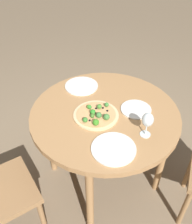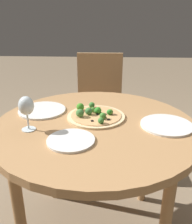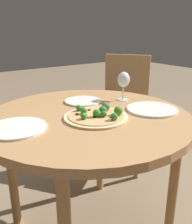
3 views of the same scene
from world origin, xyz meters
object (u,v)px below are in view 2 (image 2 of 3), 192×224
(plate_far, at_px, (167,125))
(plate_side, at_px, (42,110))
(chair, at_px, (99,106))
(plate_near, at_px, (71,140))
(pizza, at_px, (95,115))
(wine_glass, at_px, (26,107))

(plate_far, relative_size, plate_side, 0.97)
(chair, height_order, plate_far, chair)
(plate_far, bearing_deg, plate_near, 111.55)
(chair, xyz_separation_m, plate_near, (-1.04, 0.08, 0.25))
(chair, relative_size, plate_far, 3.68)
(pizza, xyz_separation_m, plate_side, (0.07, 0.30, -0.01))
(wine_glass, distance_m, plate_near, 0.26)
(wine_glass, bearing_deg, plate_side, -1.29)
(chair, xyz_separation_m, pizza, (-0.77, -0.00, 0.25))
(chair, distance_m, pizza, 0.81)
(wine_glass, relative_size, plate_far, 0.65)
(wine_glass, distance_m, plate_side, 0.26)
(pizza, distance_m, plate_near, 0.28)
(pizza, distance_m, plate_far, 0.36)
(wine_glass, relative_size, plate_side, 0.64)
(pizza, xyz_separation_m, wine_glass, (-0.16, 0.30, 0.10))
(pizza, bearing_deg, plate_side, 76.97)
(pizza, height_order, plate_side, pizza)
(plate_near, xyz_separation_m, plate_side, (0.33, 0.21, 0.00))
(plate_far, bearing_deg, wine_glass, 96.42)
(chair, distance_m, plate_near, 1.07)
(chair, distance_m, wine_glass, 1.04)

